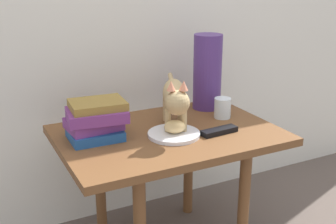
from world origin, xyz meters
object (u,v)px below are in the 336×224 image
at_px(bread_roll, 176,127).
at_px(green_vase, 207,72).
at_px(plate, 173,134).
at_px(cat, 175,97).
at_px(candle_jar, 222,109).
at_px(side_table, 168,148).
at_px(tv_remote, 219,131).
at_px(book_stack, 96,120).

distance_m(bread_roll, green_vase, 0.40).
height_order(plate, green_vase, green_vase).
distance_m(cat, candle_jar, 0.26).
bearing_deg(side_table, tv_remote, -32.38).
height_order(side_table, plate, plate).
relative_size(book_stack, candle_jar, 2.72).
relative_size(cat, book_stack, 1.93).
bearing_deg(cat, plate, -122.19).
height_order(green_vase, candle_jar, green_vase).
xyz_separation_m(side_table, tv_remote, (0.17, -0.11, 0.08)).
bearing_deg(green_vase, bread_roll, -139.43).
bearing_deg(side_table, cat, 16.45).
distance_m(plate, bread_roll, 0.03).
xyz_separation_m(side_table, plate, (-0.00, -0.05, 0.08)).
height_order(side_table, candle_jar, candle_jar).
bearing_deg(bread_roll, tv_remote, -16.91).
height_order(bread_roll, book_stack, book_stack).
relative_size(plate, cat, 0.44).
distance_m(bread_roll, candle_jar, 0.29).
bearing_deg(book_stack, cat, -9.47).
height_order(side_table, tv_remote, tv_remote).
relative_size(bread_roll, green_vase, 0.24).
xyz_separation_m(cat, tv_remote, (0.13, -0.12, -0.12)).
distance_m(side_table, book_stack, 0.31).
height_order(book_stack, tv_remote, book_stack).
height_order(side_table, green_vase, green_vase).
xyz_separation_m(plate, book_stack, (-0.26, 0.11, 0.07)).
bearing_deg(green_vase, candle_jar, -94.36).
bearing_deg(plate, book_stack, 157.44).
distance_m(bread_roll, tv_remote, 0.17).
relative_size(plate, green_vase, 0.60).
distance_m(book_stack, candle_jar, 0.55).
bearing_deg(book_stack, side_table, -12.78).
bearing_deg(candle_jar, green_vase, 85.64).
bearing_deg(candle_jar, book_stack, 178.15).
relative_size(side_table, tv_remote, 5.58).
bearing_deg(bread_roll, side_table, 94.25).
bearing_deg(candle_jar, bread_roll, -160.12).
xyz_separation_m(book_stack, tv_remote, (0.43, -0.17, -0.06)).
distance_m(book_stack, green_vase, 0.58).
bearing_deg(green_vase, plate, -140.91).
distance_m(bread_roll, cat, 0.12).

